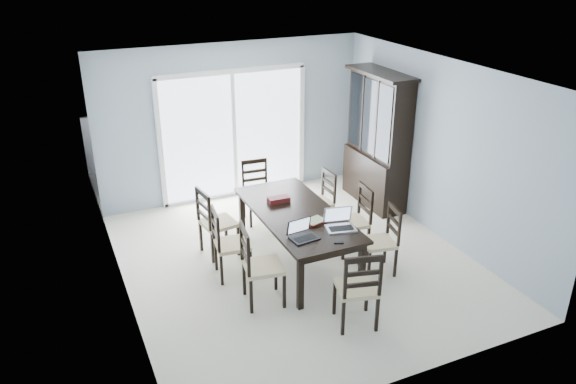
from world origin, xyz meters
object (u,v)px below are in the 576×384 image
chair_left_mid (224,236)px  chair_end_far (257,184)px  chair_right_far (323,194)px  chair_left_far (211,216)px  cell_phone (339,242)px  chair_right_mid (358,212)px  laptop_silver (341,225)px  game_box (279,200)px  hot_tub (204,147)px  chair_left_near (255,258)px  chair_end_near (359,282)px  dining_table (297,217)px  chair_right_near (386,233)px  china_hutch (377,141)px  laptop_dark (305,235)px

chair_left_mid → chair_end_far: bearing=151.8°
chair_left_mid → chair_right_far: size_ratio=1.07×
chair_left_far → cell_phone: size_ratio=9.98×
chair_left_mid → cell_phone: (1.10, -0.99, 0.16)m
chair_right_mid → laptop_silver: (-0.61, -0.60, 0.22)m
game_box → hot_tub: bearing=91.9°
laptop_silver → chair_left_near: bearing=-167.4°
hot_tub → chair_right_mid: bearing=-73.4°
chair_left_near → chair_end_near: 1.27m
chair_left_near → hot_tub: chair_left_near is taller
chair_right_mid → hot_tub: size_ratio=0.52×
chair_left_far → hot_tub: bearing=158.0°
game_box → hot_tub: 3.29m
chair_left_near → laptop_silver: (1.15, 0.01, 0.19)m
dining_table → chair_right_near: chair_right_near is taller
chair_left_mid → chair_left_far: chair_left_far is taller
china_hutch → laptop_silver: bearing=-132.1°
chair_right_near → hot_tub: size_ratio=0.50×
chair_end_near → chair_end_far: bearing=104.8°
chair_left_mid → laptop_silver: (1.29, -0.70, 0.22)m
chair_right_near → laptop_dark: 1.20m
dining_table → chair_end_near: 1.60m
hot_tub → laptop_silver: bearing=-83.4°
chair_end_far → chair_left_mid: bearing=59.5°
chair_left_near → chair_right_mid: chair_left_near is taller
chair_left_far → laptop_silver: chair_left_far is taller
chair_right_mid → laptop_silver: size_ratio=2.72×
china_hutch → cell_phone: bearing=-131.1°
chair_left_mid → chair_left_far: (0.01, 0.60, 0.02)m
china_hutch → chair_left_mid: size_ratio=1.97×
china_hutch → laptop_dark: bearing=-139.0°
laptop_dark → cell_phone: 0.41m
chair_right_far → hot_tub: (-1.00, 2.89, -0.04)m
chair_right_mid → hot_tub: 3.88m
laptop_dark → chair_left_near: bearing=170.1°
chair_left_far → chair_right_far: chair_left_far is taller
chair_left_near → chair_right_near: 1.81m
china_hutch → chair_end_far: (-2.03, 0.22, -0.49)m
dining_table → china_hutch: 2.41m
dining_table → chair_left_near: (-0.85, -0.66, -0.05)m
chair_end_near → hot_tub: size_ratio=0.54×
chair_right_mid → chair_right_far: 0.84m
laptop_silver → hot_tub: size_ratio=0.19×
chair_right_mid → chair_end_far: 1.78m
chair_right_near → chair_end_far: (-0.96, 2.15, 0.02)m
chair_right_far → dining_table: bearing=131.7°
china_hutch → chair_right_near: (-1.07, -1.93, -0.51)m
chair_end_far → chair_end_near: bearing=94.7°
cell_phone → chair_right_mid: bearing=73.3°
chair_right_far → cell_phone: size_ratio=9.02×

